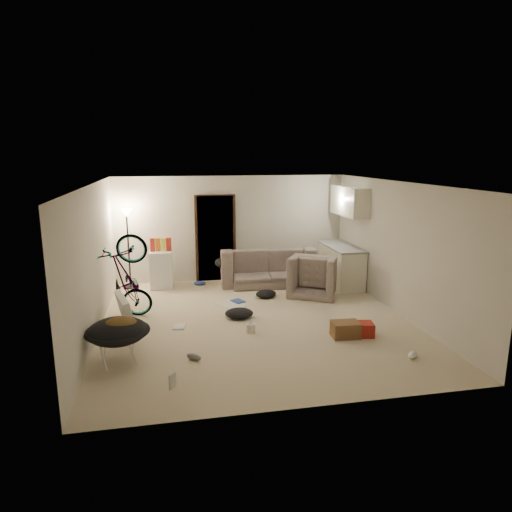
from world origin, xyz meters
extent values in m
cube|color=beige|center=(0.00, 0.00, -0.01)|extent=(5.50, 6.00, 0.02)
cube|color=white|center=(0.00, 0.00, 2.51)|extent=(5.50, 6.00, 0.02)
cube|color=beige|center=(0.00, 3.01, 1.25)|extent=(5.50, 0.02, 2.50)
cube|color=beige|center=(0.00, -3.01, 1.25)|extent=(5.50, 0.02, 2.50)
cube|color=beige|center=(-2.76, 0.00, 1.25)|extent=(0.02, 6.00, 2.50)
cube|color=beige|center=(2.76, 0.00, 1.25)|extent=(0.02, 6.00, 2.50)
cube|color=black|center=(-0.40, 2.97, 1.02)|extent=(0.85, 0.10, 2.04)
cube|color=black|center=(-0.40, 2.94, 1.02)|extent=(0.97, 0.04, 2.10)
cylinder|color=black|center=(-2.40, 2.65, 0.01)|extent=(0.28, 0.28, 0.03)
cylinder|color=black|center=(-2.40, 2.65, 0.85)|extent=(0.04, 0.04, 1.70)
cone|color=#FFE0A5|center=(-2.40, 2.65, 1.72)|extent=(0.24, 0.24, 0.18)
cube|color=#EBE7CC|center=(2.43, 2.00, 0.44)|extent=(0.60, 1.50, 0.88)
cube|color=gray|center=(2.43, 2.00, 0.90)|extent=(0.64, 1.54, 0.04)
cube|color=#EBE7CC|center=(2.56, 2.00, 1.95)|extent=(0.38, 1.40, 0.65)
imported|color=#353B34|center=(0.75, 2.45, 0.32)|extent=(2.22, 0.96, 0.64)
imported|color=#353B34|center=(1.62, 1.45, 0.32)|extent=(1.29, 1.25, 0.65)
imported|color=black|center=(-2.30, 0.63, 0.43)|extent=(1.74, 0.97, 0.95)
imported|color=maroon|center=(-1.59, -2.26, 0.01)|extent=(0.25, 0.24, 0.02)
cube|color=white|center=(-1.70, 2.55, 0.43)|extent=(0.52, 0.52, 0.85)
cube|color=maroon|center=(-1.87, 2.55, 1.00)|extent=(0.11, 0.09, 0.30)
cube|color=#C26818|center=(-1.75, 2.55, 1.00)|extent=(0.11, 0.09, 0.30)
cube|color=yellow|center=(-1.63, 2.55, 1.00)|extent=(0.10, 0.07, 0.30)
cube|color=maroon|center=(-1.51, 2.55, 1.00)|extent=(0.12, 0.10, 0.30)
cylinder|color=silver|center=(-2.30, -1.26, 0.22)|extent=(0.61, 0.61, 0.43)
ellipsoid|color=black|center=(-2.30, -1.26, 0.48)|extent=(0.86, 0.86, 0.36)
torus|color=black|center=(-2.30, -1.26, 0.48)|extent=(0.93, 0.93, 0.07)
ellipsoid|color=#543C1D|center=(-2.25, -1.29, 0.59)|extent=(0.56, 0.49, 0.22)
ellipsoid|color=black|center=(-0.20, 2.45, 0.54)|extent=(0.63, 0.55, 0.28)
cube|color=silver|center=(-2.30, 0.09, 0.30)|extent=(0.45, 0.93, 0.61)
cube|color=brown|center=(1.32, -1.02, 0.13)|extent=(0.47, 0.35, 0.26)
cube|color=maroon|center=(1.60, -1.03, 0.11)|extent=(0.44, 0.36, 0.23)
cylinder|color=silver|center=(-0.19, -0.53, 0.08)|extent=(0.16, 0.16, 0.16)
cone|color=silver|center=(-0.19, -0.53, 0.20)|extent=(0.09, 0.09, 0.07)
cube|color=beige|center=(-0.30, 1.03, 0.00)|extent=(0.73, 0.77, 0.01)
cube|color=#2C45A2|center=(-0.15, 1.16, 0.01)|extent=(0.30, 0.34, 0.03)
cube|color=silver|center=(-1.39, -0.05, 0.01)|extent=(0.24, 0.29, 0.02)
ellipsoid|color=#2C45A2|center=(-0.84, 2.55, 0.05)|extent=(0.29, 0.13, 0.10)
ellipsoid|color=slate|center=(-1.22, -1.42, 0.05)|extent=(0.26, 0.25, 0.09)
ellipsoid|color=white|center=(2.01, -1.99, 0.05)|extent=(0.28, 0.27, 0.10)
ellipsoid|color=black|center=(-0.28, 0.23, 0.09)|extent=(0.54, 0.47, 0.17)
ellipsoid|color=black|center=(0.49, 1.37, 0.07)|extent=(0.62, 0.61, 0.14)
camera|label=1|loc=(-1.53, -7.75, 2.98)|focal=32.00mm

